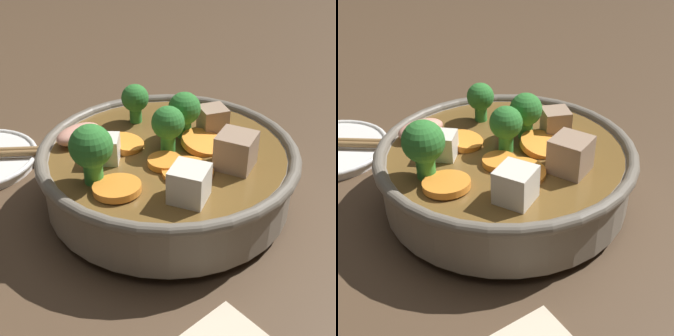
{
  "view_description": "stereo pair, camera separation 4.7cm",
  "coord_description": "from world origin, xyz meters",
  "views": [
    {
      "loc": [
        -0.36,
        0.15,
        0.29
      ],
      "look_at": [
        0.0,
        0.0,
        0.04
      ],
      "focal_mm": 50.0,
      "sensor_mm": 36.0,
      "label": 1
    },
    {
      "loc": [
        -0.38,
        0.11,
        0.29
      ],
      "look_at": [
        0.0,
        0.0,
        0.04
      ],
      "focal_mm": 50.0,
      "sensor_mm": 36.0,
      "label": 2
    }
  ],
  "objects": [
    {
      "name": "ground_plane",
      "position": [
        0.0,
        0.0,
        0.0
      ],
      "size": [
        3.0,
        3.0,
        0.0
      ],
      "primitive_type": "plane",
      "color": "#4C3826"
    },
    {
      "name": "stirfry_bowl",
      "position": [
        -0.0,
        0.0,
        0.04
      ],
      "size": [
        0.26,
        0.26,
        0.12
      ],
      "color": "slate",
      "rests_on": "ground_plane"
    }
  ]
}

